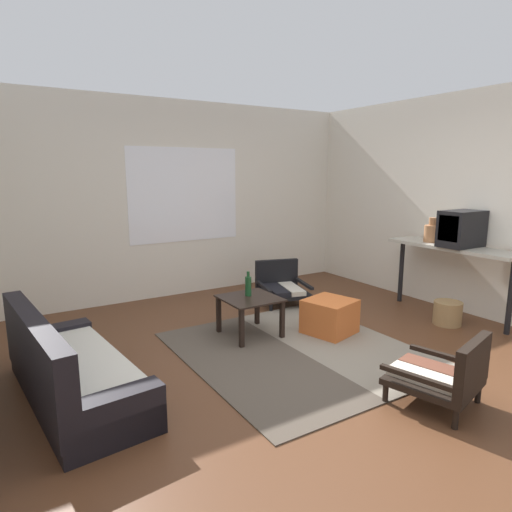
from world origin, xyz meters
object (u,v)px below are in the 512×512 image
clay_vase (432,233)px  wicker_basket (448,313)px  armchair_striped_foreground (444,374)px  glass_bottle (248,286)px  ottoman_orange (330,317)px  console_shelf (452,253)px  coffee_table (250,305)px  crt_television (462,229)px  couch (68,373)px  armchair_by_window (281,285)px

clay_vase → wicker_basket: 1.03m
armchair_striped_foreground → glass_bottle: bearing=102.7°
ottoman_orange → console_shelf: size_ratio=0.30×
coffee_table → armchair_striped_foreground: armchair_striped_foreground is taller
ottoman_orange → glass_bottle: (-0.75, 0.47, 0.35)m
armchair_striped_foreground → console_shelf: bearing=34.2°
ottoman_orange → wicker_basket: size_ratio=1.51×
armchair_striped_foreground → crt_television: 2.40m
console_shelf → glass_bottle: 2.52m
couch → crt_television: (4.28, -0.38, 0.87)m
couch → armchair_by_window: couch is taller
armchair_striped_foreground → crt_television: size_ratio=1.41×
coffee_table → glass_bottle: glass_bottle is taller
armchair_by_window → glass_bottle: glass_bottle is taller
ottoman_orange → glass_bottle: bearing=148.0°
coffee_table → ottoman_orange: (0.77, -0.40, -0.15)m
ottoman_orange → glass_bottle: 0.95m
armchair_by_window → ottoman_orange: size_ratio=1.62×
couch → coffee_table: (1.89, 0.43, 0.12)m
console_shelf → coffee_table: bearing=163.4°
couch → wicker_basket: 4.04m
armchair_by_window → console_shelf: console_shelf is taller
coffee_table → crt_television: crt_television is taller
armchair_striped_foreground → crt_television: (1.91, 1.20, 0.83)m
console_shelf → crt_television: 0.32m
coffee_table → ottoman_orange: coffee_table is taller
crt_television → glass_bottle: crt_television is taller
ottoman_orange → wicker_basket: bearing=-20.3°
couch → console_shelf: size_ratio=1.13×
crt_television → console_shelf: bearing=88.1°
coffee_table → armchair_by_window: size_ratio=0.76×
coffee_table → ottoman_orange: bearing=-27.6°
armchair_striped_foreground → crt_television: bearing=32.2°
couch → armchair_by_window: bearing=23.7°
couch → console_shelf: bearing=-3.8°
couch → glass_bottle: bearing=14.6°
couch → ottoman_orange: bearing=0.6°
coffee_table → wicker_basket: coffee_table is taller
console_shelf → crt_television: size_ratio=3.05×
armchair_by_window → clay_vase: 2.02m
armchair_by_window → console_shelf: 2.16m
coffee_table → console_shelf: (2.40, -0.71, 0.44)m
ottoman_orange → crt_television: bearing=-14.0°
couch → clay_vase: size_ratio=5.88×
armchair_striped_foreground → clay_vase: (1.91, 1.60, 0.74)m
console_shelf → armchair_by_window: bearing=132.2°
armchair_striped_foreground → console_shelf: size_ratio=0.46×
armchair_by_window → crt_television: (1.40, -1.64, 0.86)m
glass_bottle → armchair_striped_foreground: bearing=-77.3°
wicker_basket → console_shelf: bearing=34.8°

